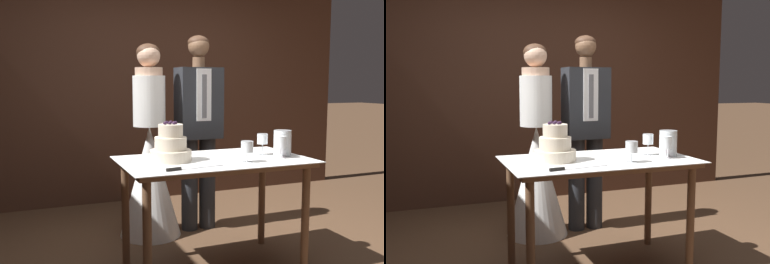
% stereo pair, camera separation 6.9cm
% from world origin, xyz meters
% --- Properties ---
extents(wall_back, '(5.18, 0.12, 2.85)m').
position_xyz_m(wall_back, '(0.00, 2.08, 1.43)').
color(wall_back, '#472B1E').
rests_on(wall_back, ground_plane).
extents(cake_table, '(1.33, 0.77, 0.81)m').
position_xyz_m(cake_table, '(-0.03, 0.00, 0.71)').
color(cake_table, brown).
rests_on(cake_table, ground_plane).
extents(tiered_cake, '(0.29, 0.29, 0.28)m').
position_xyz_m(tiered_cake, '(-0.34, 0.04, 0.91)').
color(tiered_cake, beige).
rests_on(tiered_cake, cake_table).
extents(cake_knife, '(0.41, 0.08, 0.02)m').
position_xyz_m(cake_knife, '(-0.35, -0.27, 0.82)').
color(cake_knife, silver).
rests_on(cake_knife, cake_table).
extents(wine_glass_near, '(0.08, 0.08, 0.15)m').
position_xyz_m(wine_glass_near, '(0.13, -0.19, 0.91)').
color(wine_glass_near, silver).
rests_on(wine_glass_near, cake_table).
extents(wine_glass_middle, '(0.08, 0.08, 0.16)m').
position_xyz_m(wine_glass_middle, '(0.38, 0.03, 0.92)').
color(wine_glass_middle, silver).
rests_on(wine_glass_middle, cake_table).
extents(wine_glass_far, '(0.08, 0.08, 0.16)m').
position_xyz_m(wine_glass_far, '(0.43, -0.14, 0.92)').
color(wine_glass_far, silver).
rests_on(wine_glass_far, cake_table).
extents(hurricane_candle, '(0.13, 0.13, 0.19)m').
position_xyz_m(hurricane_candle, '(0.51, -0.04, 0.90)').
color(hurricane_candle, silver).
rests_on(hurricane_candle, cake_table).
extents(bride, '(0.54, 0.54, 1.68)m').
position_xyz_m(bride, '(-0.26, 0.85, 0.61)').
color(bride, white).
rests_on(bride, ground_plane).
extents(groom, '(0.39, 0.25, 1.76)m').
position_xyz_m(groom, '(0.20, 0.85, 0.97)').
color(groom, '#282B30').
rests_on(groom, ground_plane).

